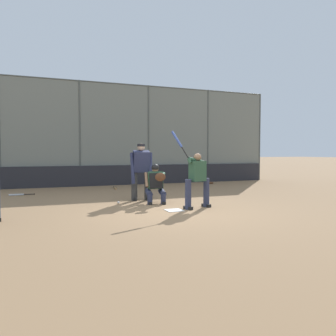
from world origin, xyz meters
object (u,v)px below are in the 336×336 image
catcher_behind_plate (156,183)px  baseball_loose (118,203)px  umpire_home (141,170)px  spare_bat_near_backstop (115,188)px  spare_bat_by_padding (18,195)px  batter_at_plate (197,178)px  fielding_glove_on_dirt (211,183)px

catcher_behind_plate → baseball_loose: 1.23m
baseball_loose → umpire_home: bearing=-153.9°
spare_bat_near_backstop → spare_bat_by_padding: (3.58, 0.92, 0.00)m
catcher_behind_plate → spare_bat_near_backstop: bearing=-76.8°
batter_at_plate → umpire_home: batter_at_plate is taller
spare_bat_near_backstop → baseball_loose: bearing=-4.6°
umpire_home → baseball_loose: (0.81, 0.40, -0.92)m
spare_bat_near_backstop → umpire_home: bearing=7.1°
baseball_loose → batter_at_plate: bearing=140.8°
fielding_glove_on_dirt → catcher_behind_plate: bearing=47.0°
catcher_behind_plate → spare_bat_by_padding: 5.17m
fielding_glove_on_dirt → baseball_loose: fielding_glove_on_dirt is taller
umpire_home → fielding_glove_on_dirt: bearing=-134.1°
spare_bat_by_padding → umpire_home: bearing=145.9°
catcher_behind_plate → spare_bat_by_padding: (3.89, -3.36, -0.57)m
batter_at_plate → spare_bat_by_padding: 6.54m
batter_at_plate → baseball_loose: size_ratio=28.04×
spare_bat_by_padding → batter_at_plate: bearing=137.7°
spare_bat_by_padding → fielding_glove_on_dirt: 8.34m
umpire_home → spare_bat_near_backstop: bearing=-83.6°
spare_bat_near_backstop → baseball_loose: 4.03m
catcher_behind_plate → spare_bat_by_padding: bearing=-31.7°
batter_at_plate → spare_bat_by_padding: size_ratio=2.47×
batter_at_plate → catcher_behind_plate: 1.41m
baseball_loose → spare_bat_by_padding: bearing=-46.9°
spare_bat_near_backstop → spare_bat_by_padding: 3.70m
batter_at_plate → spare_bat_near_backstop: bearing=-95.0°
batter_at_plate → umpire_home: (1.01, -1.88, 0.15)m
spare_bat_by_padding → baseball_loose: bearing=134.9°
spare_bat_by_padding → baseball_loose: size_ratio=11.36×
spare_bat_near_backstop → batter_at_plate: bearing=17.2°
umpire_home → baseball_loose: size_ratio=23.93×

